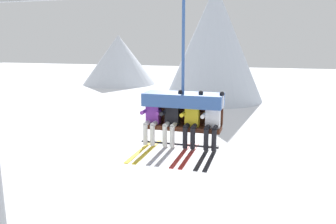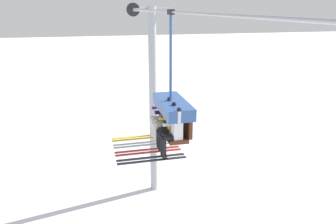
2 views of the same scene
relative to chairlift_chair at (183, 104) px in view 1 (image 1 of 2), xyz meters
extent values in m
cone|color=silver|center=(-24.81, 49.80, -1.65)|extent=(13.72, 13.72, 9.13)
cone|color=silver|center=(-4.95, 37.07, 1.34)|extent=(13.28, 13.28, 15.12)
cube|color=#512819|center=(0.00, -0.07, -0.54)|extent=(1.81, 0.48, 0.10)
cube|color=#512819|center=(0.00, 0.21, -0.26)|extent=(1.81, 0.08, 0.45)
cube|color=#335699|center=(0.00, -0.01, 0.11)|extent=(1.85, 0.68, 0.30)
cylinder|color=black|center=(0.00, -0.39, -0.87)|extent=(1.81, 0.04, 0.04)
cylinder|color=#335699|center=(0.00, -0.07, 1.33)|extent=(0.07, 0.07, 2.14)
cube|color=purple|center=(-0.71, -0.09, -0.23)|extent=(0.32, 0.22, 0.52)
sphere|color=black|center=(-0.71, -0.09, 0.13)|extent=(0.22, 0.22, 0.22)
ellipsoid|color=black|center=(-0.71, -0.19, 0.13)|extent=(0.17, 0.04, 0.08)
cylinder|color=silver|center=(-0.80, -0.26, -0.45)|extent=(0.11, 0.34, 0.11)
cylinder|color=silver|center=(-0.63, -0.26, -0.45)|extent=(0.11, 0.34, 0.11)
cylinder|color=silver|center=(-0.80, -0.43, -0.69)|extent=(0.11, 0.11, 0.48)
cylinder|color=silver|center=(-0.63, -0.43, -0.69)|extent=(0.11, 0.11, 0.48)
cube|color=gold|center=(-0.80, -0.73, -0.98)|extent=(0.09, 1.70, 0.02)
cube|color=gold|center=(-0.63, -0.73, -0.98)|extent=(0.09, 1.70, 0.02)
cylinder|color=purple|center=(-0.90, -0.24, -0.19)|extent=(0.09, 0.30, 0.09)
cylinder|color=purple|center=(-0.53, -0.24, -0.19)|extent=(0.09, 0.30, 0.09)
cube|color=black|center=(-0.24, -0.09, -0.23)|extent=(0.32, 0.22, 0.52)
sphere|color=maroon|center=(-0.24, -0.09, 0.13)|extent=(0.22, 0.22, 0.22)
ellipsoid|color=black|center=(-0.24, -0.19, 0.13)|extent=(0.17, 0.04, 0.08)
cylinder|color=silver|center=(-0.33, -0.26, -0.45)|extent=(0.11, 0.34, 0.11)
cylinder|color=silver|center=(-0.15, -0.26, -0.45)|extent=(0.11, 0.34, 0.11)
cylinder|color=silver|center=(-0.33, -0.43, -0.69)|extent=(0.11, 0.11, 0.48)
cylinder|color=silver|center=(-0.15, -0.43, -0.69)|extent=(0.11, 0.11, 0.48)
cube|color=#B2B2BC|center=(-0.33, -0.73, -0.98)|extent=(0.09, 1.70, 0.02)
cube|color=#B2B2BC|center=(-0.15, -0.73, -0.98)|extent=(0.09, 1.70, 0.02)
cylinder|color=black|center=(-0.43, -0.24, -0.19)|extent=(0.09, 0.30, 0.09)
cylinder|color=black|center=(-0.05, -0.09, 0.12)|extent=(0.09, 0.09, 0.30)
sphere|color=black|center=(-0.05, -0.09, 0.29)|extent=(0.11, 0.11, 0.11)
cube|color=yellow|center=(0.24, -0.09, -0.23)|extent=(0.32, 0.22, 0.52)
sphere|color=black|center=(0.24, -0.09, 0.13)|extent=(0.22, 0.22, 0.22)
ellipsoid|color=black|center=(0.24, -0.19, 0.13)|extent=(0.17, 0.04, 0.08)
cylinder|color=black|center=(0.15, -0.26, -0.45)|extent=(0.11, 0.34, 0.11)
cylinder|color=black|center=(0.33, -0.26, -0.45)|extent=(0.11, 0.34, 0.11)
cylinder|color=black|center=(0.15, -0.43, -0.69)|extent=(0.11, 0.11, 0.48)
cylinder|color=black|center=(0.33, -0.43, -0.69)|extent=(0.11, 0.11, 0.48)
cube|color=#B22823|center=(0.15, -0.73, -0.98)|extent=(0.09, 1.70, 0.02)
cube|color=#B22823|center=(0.33, -0.73, -0.98)|extent=(0.09, 1.70, 0.02)
cylinder|color=yellow|center=(0.05, -0.24, -0.19)|extent=(0.09, 0.30, 0.09)
cylinder|color=yellow|center=(0.43, -0.09, 0.12)|extent=(0.09, 0.09, 0.30)
sphere|color=black|center=(0.43, -0.09, 0.29)|extent=(0.11, 0.11, 0.11)
cube|color=silver|center=(0.71, -0.09, -0.23)|extent=(0.32, 0.22, 0.52)
sphere|color=black|center=(0.71, -0.09, 0.13)|extent=(0.22, 0.22, 0.22)
ellipsoid|color=black|center=(0.71, -0.19, 0.13)|extent=(0.17, 0.04, 0.08)
cylinder|color=black|center=(0.63, -0.26, -0.45)|extent=(0.11, 0.34, 0.11)
cylinder|color=black|center=(0.80, -0.26, -0.45)|extent=(0.11, 0.34, 0.11)
cylinder|color=black|center=(0.63, -0.43, -0.69)|extent=(0.11, 0.11, 0.48)
cylinder|color=black|center=(0.80, -0.43, -0.69)|extent=(0.11, 0.11, 0.48)
cube|color=#232328|center=(0.63, -0.73, -0.98)|extent=(0.09, 1.70, 0.02)
cube|color=#232328|center=(0.80, -0.73, -0.98)|extent=(0.09, 1.70, 0.02)
cylinder|color=silver|center=(0.53, -0.24, -0.19)|extent=(0.09, 0.30, 0.09)
cylinder|color=silver|center=(0.90, -0.09, 0.12)|extent=(0.09, 0.09, 0.30)
sphere|color=black|center=(0.90, -0.09, 0.29)|extent=(0.11, 0.11, 0.11)
camera|label=1|loc=(1.79, -7.32, 1.40)|focal=35.00mm
camera|label=2|loc=(7.85, -2.05, 2.57)|focal=35.00mm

